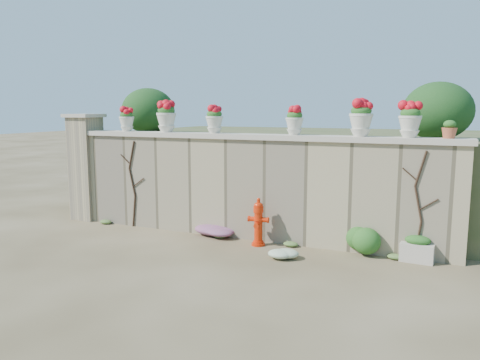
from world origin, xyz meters
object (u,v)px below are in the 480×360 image
at_px(urn_pot_0, 127,120).
at_px(terracotta_pot, 449,130).
at_px(fire_hydrant, 258,222).
at_px(planter_box, 417,249).

relative_size(urn_pot_0, terracotta_pot, 1.78).
relative_size(fire_hydrant, planter_box, 1.61).
bearing_deg(planter_box, fire_hydrant, -171.69).
xyz_separation_m(fire_hydrant, terracotta_pot, (3.22, 0.47, 1.77)).
bearing_deg(fire_hydrant, terracotta_pot, 2.39).
distance_m(planter_box, terracotta_pot, 2.08).
height_order(planter_box, terracotta_pot, terracotta_pot).
bearing_deg(urn_pot_0, planter_box, -2.31).
relative_size(planter_box, terracotta_pot, 1.93).
distance_m(urn_pot_0, terracotta_pot, 6.57).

